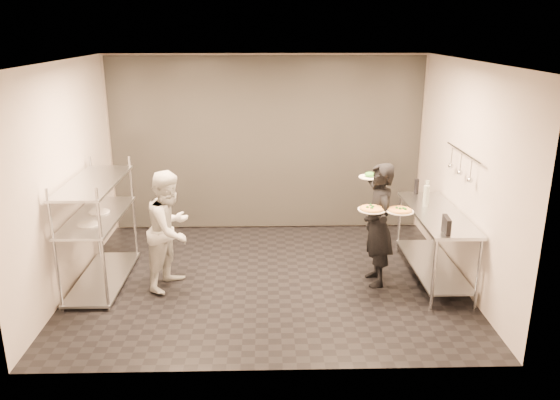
{
  "coord_description": "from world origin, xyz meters",
  "views": [
    {
      "loc": [
        -0.01,
        -6.55,
        3.19
      ],
      "look_at": [
        0.16,
        -0.0,
        1.1
      ],
      "focal_mm": 35.0,
      "sensor_mm": 36.0,
      "label": 1
    }
  ],
  "objects_px": {
    "bottle_green": "(426,196)",
    "salad_plate": "(370,176)",
    "pos_monitor": "(446,225)",
    "pass_rack": "(98,226)",
    "prep_counter": "(435,234)",
    "waiter": "(378,225)",
    "pizza_plate_far": "(400,210)",
    "bottle_dark": "(416,187)",
    "bottle_clear": "(427,187)",
    "chef": "(170,230)",
    "pizza_plate_near": "(372,209)"
  },
  "relations": [
    {
      "from": "pass_rack",
      "to": "prep_counter",
      "type": "xyz_separation_m",
      "value": [
        4.33,
        0.0,
        -0.14
      ]
    },
    {
      "from": "prep_counter",
      "to": "waiter",
      "type": "bearing_deg",
      "value": -171.06
    },
    {
      "from": "pizza_plate_far",
      "to": "bottle_dark",
      "type": "relative_size",
      "value": 1.53
    },
    {
      "from": "pizza_plate_far",
      "to": "bottle_dark",
      "type": "bearing_deg",
      "value": 66.29
    },
    {
      "from": "prep_counter",
      "to": "bottle_dark",
      "type": "bearing_deg",
      "value": 94.6
    },
    {
      "from": "prep_counter",
      "to": "bottle_clear",
      "type": "relative_size",
      "value": 9.08
    },
    {
      "from": "salad_plate",
      "to": "bottle_dark",
      "type": "bearing_deg",
      "value": 37.59
    },
    {
      "from": "salad_plate",
      "to": "pos_monitor",
      "type": "relative_size",
      "value": 1.09
    },
    {
      "from": "pizza_plate_near",
      "to": "bottle_clear",
      "type": "xyz_separation_m",
      "value": [
        1.0,
        1.12,
        -0.06
      ]
    },
    {
      "from": "bottle_clear",
      "to": "bottle_dark",
      "type": "distance_m",
      "value": 0.16
    },
    {
      "from": "pizza_plate_near",
      "to": "pizza_plate_far",
      "type": "relative_size",
      "value": 1.03
    },
    {
      "from": "pos_monitor",
      "to": "bottle_clear",
      "type": "bearing_deg",
      "value": 87.16
    },
    {
      "from": "pizza_plate_near",
      "to": "salad_plate",
      "type": "distance_m",
      "value": 0.58
    },
    {
      "from": "bottle_clear",
      "to": "pizza_plate_far",
      "type": "bearing_deg",
      "value": -119.72
    },
    {
      "from": "pizza_plate_near",
      "to": "bottle_clear",
      "type": "bearing_deg",
      "value": 48.1
    },
    {
      "from": "pass_rack",
      "to": "pizza_plate_near",
      "type": "xyz_separation_m",
      "value": [
        3.42,
        -0.31,
        0.31
      ]
    },
    {
      "from": "prep_counter",
      "to": "pizza_plate_far",
      "type": "distance_m",
      "value": 0.83
    },
    {
      "from": "bottle_clear",
      "to": "pos_monitor",
      "type": "bearing_deg",
      "value": -97.91
    },
    {
      "from": "pizza_plate_near",
      "to": "pos_monitor",
      "type": "bearing_deg",
      "value": -27.16
    },
    {
      "from": "pos_monitor",
      "to": "bottle_dark",
      "type": "distance_m",
      "value": 1.52
    },
    {
      "from": "bottle_green",
      "to": "bottle_clear",
      "type": "xyz_separation_m",
      "value": [
        0.18,
        0.56,
        -0.04
      ]
    },
    {
      "from": "bottle_clear",
      "to": "bottle_dark",
      "type": "bearing_deg",
      "value": 180.0
    },
    {
      "from": "pos_monitor",
      "to": "waiter",
      "type": "bearing_deg",
      "value": 142.93
    },
    {
      "from": "prep_counter",
      "to": "bottle_clear",
      "type": "xyz_separation_m",
      "value": [
        0.09,
        0.8,
        0.39
      ]
    },
    {
      "from": "bottle_dark",
      "to": "pass_rack",
      "type": "bearing_deg",
      "value": -169.34
    },
    {
      "from": "pass_rack",
      "to": "prep_counter",
      "type": "height_order",
      "value": "pass_rack"
    },
    {
      "from": "pizza_plate_far",
      "to": "pos_monitor",
      "type": "xyz_separation_m",
      "value": [
        0.46,
        -0.34,
        -0.07
      ]
    },
    {
      "from": "waiter",
      "to": "bottle_dark",
      "type": "bearing_deg",
      "value": 137.57
    },
    {
      "from": "salad_plate",
      "to": "bottle_green",
      "type": "xyz_separation_m",
      "value": [
        0.77,
        0.05,
        -0.3
      ]
    },
    {
      "from": "pass_rack",
      "to": "chef",
      "type": "relative_size",
      "value": 1.05
    },
    {
      "from": "waiter",
      "to": "pos_monitor",
      "type": "height_order",
      "value": "waiter"
    },
    {
      "from": "chef",
      "to": "pos_monitor",
      "type": "bearing_deg",
      "value": -78.33
    },
    {
      "from": "prep_counter",
      "to": "bottle_dark",
      "type": "xyz_separation_m",
      "value": [
        -0.06,
        0.8,
        0.4
      ]
    },
    {
      "from": "prep_counter",
      "to": "pos_monitor",
      "type": "xyz_separation_m",
      "value": [
        -0.12,
        -0.72,
        0.39
      ]
    },
    {
      "from": "bottle_clear",
      "to": "chef",
      "type": "bearing_deg",
      "value": -165.12
    },
    {
      "from": "pizza_plate_far",
      "to": "pos_monitor",
      "type": "distance_m",
      "value": 0.58
    },
    {
      "from": "prep_counter",
      "to": "bottle_clear",
      "type": "bearing_deg",
      "value": 83.5
    },
    {
      "from": "salad_plate",
      "to": "bottle_clear",
      "type": "height_order",
      "value": "salad_plate"
    },
    {
      "from": "waiter",
      "to": "pizza_plate_near",
      "type": "relative_size",
      "value": 4.65
    },
    {
      "from": "bottle_clear",
      "to": "pizza_plate_near",
      "type": "bearing_deg",
      "value": -131.9
    },
    {
      "from": "pos_monitor",
      "to": "chef",
      "type": "bearing_deg",
      "value": 174.82
    },
    {
      "from": "salad_plate",
      "to": "pos_monitor",
      "type": "xyz_separation_m",
      "value": [
        0.74,
        -0.91,
        -0.34
      ]
    },
    {
      "from": "pizza_plate_far",
      "to": "pos_monitor",
      "type": "relative_size",
      "value": 1.28
    },
    {
      "from": "pos_monitor",
      "to": "bottle_dark",
      "type": "height_order",
      "value": "bottle_dark"
    },
    {
      "from": "pass_rack",
      "to": "bottle_dark",
      "type": "height_order",
      "value": "pass_rack"
    },
    {
      "from": "chef",
      "to": "bottle_dark",
      "type": "distance_m",
      "value": 3.47
    },
    {
      "from": "bottle_green",
      "to": "salad_plate",
      "type": "bearing_deg",
      "value": -176.27
    },
    {
      "from": "chef",
      "to": "salad_plate",
      "type": "xyz_separation_m",
      "value": [
        2.54,
        0.32,
        0.6
      ]
    },
    {
      "from": "bottle_green",
      "to": "bottle_dark",
      "type": "bearing_deg",
      "value": 87.66
    },
    {
      "from": "pass_rack",
      "to": "bottle_dark",
      "type": "xyz_separation_m",
      "value": [
        4.27,
        0.8,
        0.26
      ]
    }
  ]
}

